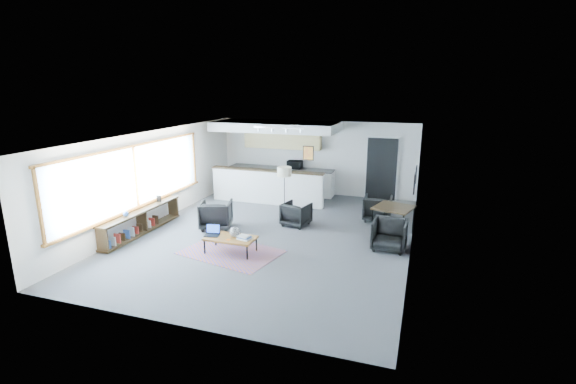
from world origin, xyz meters
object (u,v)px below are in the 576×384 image
(floor_lamp, at_px, (284,173))
(armchair_left, at_px, (216,213))
(book_stack, at_px, (244,237))
(dining_chair_near, at_px, (389,236))
(coffee_table, at_px, (230,238))
(ceramic_pot, at_px, (235,232))
(dining_table, at_px, (394,209))
(armchair_right, at_px, (296,213))
(microwave, at_px, (295,164))
(laptop, at_px, (213,232))
(dining_chair_far, at_px, (377,209))

(floor_lamp, bearing_deg, armchair_left, -128.74)
(book_stack, height_order, dining_chair_near, dining_chair_near)
(coffee_table, distance_m, ceramic_pot, 0.18)
(coffee_table, relative_size, dining_table, 1.03)
(book_stack, relative_size, armchair_right, 0.47)
(armchair_left, bearing_deg, floor_lamp, -146.67)
(dining_chair_near, bearing_deg, floor_lamp, 153.48)
(coffee_table, relative_size, dining_chair_near, 1.71)
(ceramic_pot, bearing_deg, floor_lamp, 87.12)
(microwave, bearing_deg, floor_lamp, -79.87)
(book_stack, bearing_deg, floor_lamp, 91.91)
(ceramic_pot, distance_m, microwave, 5.60)
(coffee_table, xyz_separation_m, floor_lamp, (0.25, 3.16, 0.92))
(laptop, xyz_separation_m, book_stack, (0.83, -0.04, -0.03))
(coffee_table, height_order, dining_chair_far, dining_chair_far)
(armchair_right, xyz_separation_m, dining_chair_near, (2.63, -0.98, -0.01))
(coffee_table, xyz_separation_m, dining_table, (3.50, 2.40, 0.35))
(armchair_left, bearing_deg, dining_table, 173.86)
(armchair_left, height_order, armchair_right, armchair_left)
(laptop, relative_size, ceramic_pot, 1.58)
(book_stack, xyz_separation_m, dining_table, (3.14, 2.41, 0.28))
(book_stack, distance_m, floor_lamp, 3.29)
(ceramic_pot, xyz_separation_m, armchair_right, (0.78, 2.31, -0.15))
(armchair_right, bearing_deg, coffee_table, 81.67)
(coffee_table, xyz_separation_m, ceramic_pot, (0.09, 0.05, 0.15))
(armchair_left, xyz_separation_m, dining_table, (4.63, 0.97, 0.28))
(armchair_right, height_order, dining_chair_near, armchair_right)
(laptop, height_order, dining_chair_near, dining_chair_near)
(ceramic_pot, xyz_separation_m, dining_table, (3.40, 2.35, 0.20))
(coffee_table, relative_size, armchair_left, 1.39)
(dining_chair_near, xyz_separation_m, microwave, (-3.70, 4.23, 0.76))
(floor_lamp, height_order, microwave, floor_lamp)
(coffee_table, bearing_deg, armchair_right, 69.77)
(ceramic_pot, bearing_deg, coffee_table, -152.88)
(coffee_table, xyz_separation_m, armchair_right, (0.87, 2.36, 0.00))
(armchair_left, xyz_separation_m, dining_chair_far, (4.10, 2.08, -0.08))
(armchair_right, relative_size, dining_table, 0.63)
(book_stack, distance_m, armchair_right, 2.42)
(ceramic_pot, relative_size, armchair_left, 0.29)
(dining_chair_far, relative_size, microwave, 1.33)
(dining_chair_far, bearing_deg, ceramic_pot, 49.54)
(dining_chair_far, bearing_deg, book_stack, 52.69)
(dining_chair_far, distance_m, microwave, 3.88)
(coffee_table, bearing_deg, laptop, 177.30)
(dining_chair_near, bearing_deg, microwave, 133.38)
(coffee_table, bearing_deg, microwave, 92.11)
(armchair_left, bearing_deg, dining_chair_far, -171.06)
(book_stack, height_order, armchair_left, armchair_left)
(book_stack, bearing_deg, laptop, 177.54)
(ceramic_pot, relative_size, book_stack, 0.73)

